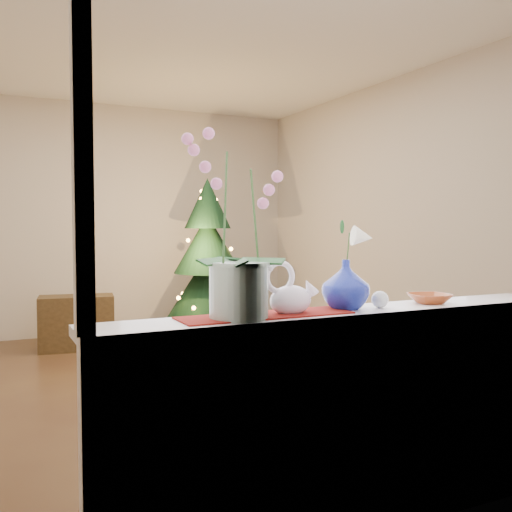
{
  "coord_description": "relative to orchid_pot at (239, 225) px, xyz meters",
  "views": [
    {
      "loc": [
        -1.37,
        -4.34,
        1.27
      ],
      "look_at": [
        0.04,
        -1.4,
        1.1
      ],
      "focal_mm": 40.0,
      "sensor_mm": 36.0,
      "label": 1
    }
  ],
  "objects": [
    {
      "name": "lily",
      "position": [
        0.51,
        0.03,
        -0.02
      ],
      "size": [
        0.13,
        0.08,
        0.18
      ],
      "primitive_type": null,
      "color": "white",
      "rests_on": "blue_vase"
    },
    {
      "name": "xmas_tree",
      "position": [
        1.37,
        3.92,
        -0.38
      ],
      "size": [
        1.08,
        1.08,
        1.79
      ],
      "primitive_type": null,
      "rotation": [
        0.0,
        0.0,
        -0.11
      ],
      "color": "black",
      "rests_on": "ground"
    },
    {
      "name": "window_apron",
      "position": [
        0.5,
        -0.08,
        -0.83
      ],
      "size": [
        2.2,
        0.08,
        0.88
      ],
      "primitive_type": "cube",
      "color": "white",
      "rests_on": "ground"
    },
    {
      "name": "ceiling",
      "position": [
        0.5,
        2.38,
        1.43
      ],
      "size": [
        5.0,
        5.0,
        0.0
      ],
      "primitive_type": "plane",
      "color": "white",
      "rests_on": "wall_back"
    },
    {
      "name": "runner",
      "position": [
        0.12,
        0.01,
        -0.35
      ],
      "size": [
        0.7,
        0.2,
        0.01
      ],
      "primitive_type": "cube",
      "color": "maroon",
      "rests_on": "windowsill"
    },
    {
      "name": "amber_dish",
      "position": [
        0.95,
        0.02,
        -0.34
      ],
      "size": [
        0.18,
        0.18,
        0.04
      ],
      "primitive_type": "imported",
      "rotation": [
        0.0,
        0.0,
        -0.19
      ],
      "color": "brown",
      "rests_on": "windowsill"
    },
    {
      "name": "wall_right",
      "position": [
        2.75,
        2.38,
        0.08
      ],
      "size": [
        0.1,
        5.0,
        2.7
      ],
      "primitive_type": "cube",
      "color": "#BFB4A7",
      "rests_on": "ground"
    },
    {
      "name": "wall_back",
      "position": [
        0.5,
        4.88,
        0.08
      ],
      "size": [
        4.5,
        0.1,
        2.7
      ],
      "primitive_type": "cube",
      "color": "#BFB4A7",
      "rests_on": "ground"
    },
    {
      "name": "windowsill",
      "position": [
        0.5,
        0.01,
        -0.37
      ],
      "size": [
        2.2,
        0.26,
        0.04
      ],
      "primitive_type": "cube",
      "color": "white",
      "rests_on": "window_apron"
    },
    {
      "name": "wall_front",
      "position": [
        0.5,
        -0.12,
        0.08
      ],
      "size": [
        4.5,
        0.1,
        2.7
      ],
      "primitive_type": "cube",
      "color": "#BFB4A7",
      "rests_on": "ground"
    },
    {
      "name": "orchid_pot",
      "position": [
        0.0,
        0.0,
        0.0
      ],
      "size": [
        0.32,
        0.32,
        0.71
      ],
      "primitive_type": null,
      "rotation": [
        0.0,
        0.0,
        -0.4
      ],
      "color": "white",
      "rests_on": "windowsill"
    },
    {
      "name": "paperweight",
      "position": [
        0.66,
        -0.0,
        -0.32
      ],
      "size": [
        0.1,
        0.1,
        0.07
      ],
      "primitive_type": "sphere",
      "rotation": [
        0.0,
        0.0,
        -0.4
      ],
      "color": "silver",
      "rests_on": "windowsill"
    },
    {
      "name": "side_table",
      "position": [
        -0.01,
        4.09,
        -1.0
      ],
      "size": [
        0.79,
        0.48,
        0.55
      ],
      "primitive_type": "cube",
      "rotation": [
        0.0,
        0.0,
        -0.15
      ],
      "color": "black",
      "rests_on": "ground"
    },
    {
      "name": "swan",
      "position": [
        0.23,
        0.01,
        -0.25
      ],
      "size": [
        0.26,
        0.17,
        0.2
      ],
      "primitive_type": null,
      "rotation": [
        0.0,
        0.0,
        0.28
      ],
      "color": "white",
      "rests_on": "windowsill"
    },
    {
      "name": "window_frame",
      "position": [
        0.5,
        -0.09,
        0.43
      ],
      "size": [
        2.22,
        0.06,
        1.6
      ],
      "primitive_type": null,
      "color": "white",
      "rests_on": "windowsill"
    },
    {
      "name": "ground",
      "position": [
        0.5,
        2.38,
        -1.27
      ],
      "size": [
        5.0,
        5.0,
        0.0
      ],
      "primitive_type": "plane",
      "color": "#3E2519",
      "rests_on": "ground"
    },
    {
      "name": "blue_vase",
      "position": [
        0.51,
        0.03,
        -0.23
      ],
      "size": [
        0.27,
        0.27,
        0.24
      ],
      "primitive_type": "imported",
      "rotation": [
        0.0,
        0.0,
        0.19
      ],
      "color": "navy",
      "rests_on": "windowsill"
    }
  ]
}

